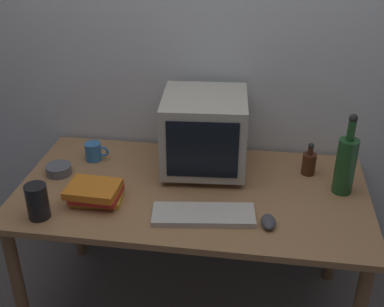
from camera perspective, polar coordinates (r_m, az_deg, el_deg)
name	(u,v)px	position (r m, az deg, el deg)	size (l,w,h in m)	color
back_wall	(206,49)	(2.44, 1.67, 12.01)	(4.00, 0.08, 2.50)	silver
desk	(192,204)	(2.27, 0.00, -5.90)	(1.56, 0.83, 0.75)	#9E7047
crt_monitor	(204,132)	(2.29, 1.43, 2.45)	(0.41, 0.41, 0.37)	#B2AD9E
keyboard	(204,215)	(2.03, 1.34, -7.09)	(0.42, 0.15, 0.02)	beige
computer_mouse	(268,222)	(2.01, 8.82, -7.80)	(0.06, 0.10, 0.04)	#3F3F47
bottle_tall	(346,164)	(2.23, 17.34, -1.13)	(0.09, 0.09, 0.38)	#1E4C23
bottle_short	(309,163)	(2.37, 13.38, -1.03)	(0.07, 0.07, 0.16)	#472314
book_stack	(95,193)	(2.15, -11.12, -4.49)	(0.23, 0.18, 0.08)	gold
mug	(94,152)	(2.48, -11.28, 0.23)	(0.12, 0.08, 0.09)	#3370B2
cd_spindle	(59,170)	(2.40, -15.15, -1.80)	(0.12, 0.12, 0.04)	#595B66
metal_canister	(37,201)	(2.10, -17.44, -5.31)	(0.09, 0.09, 0.15)	black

